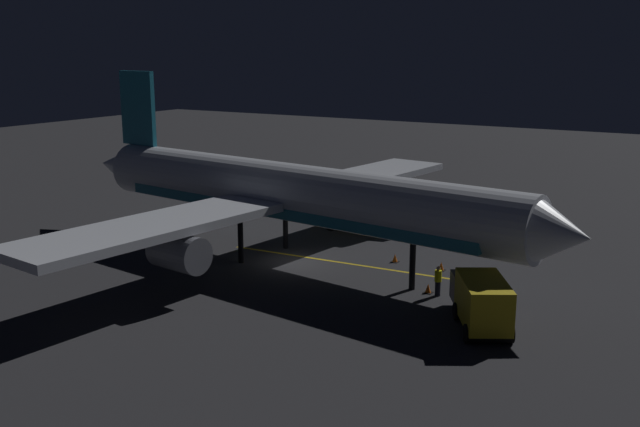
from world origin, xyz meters
TOP-DOWN VIEW (x-y plane):
  - ground_plane at (0.00, 0.00)m, footprint 180.00×180.00m
  - apron_guide_stripe at (-1.54, 4.00)m, footprint 1.18×18.96m
  - airliner at (-0.08, -0.63)m, footprint 37.25×39.26m
  - baggage_truck at (4.69, 14.16)m, footprint 6.29×4.82m
  - catering_truck at (-9.95, -0.04)m, footprint 3.37×6.76m
  - ground_crew_worker at (1.44, 10.61)m, footprint 0.40×0.40m
  - traffic_cone_near_left at (-3.20, 9.00)m, footprint 0.50×0.50m
  - traffic_cone_near_right at (1.26, 9.96)m, footprint 0.50×0.50m
  - traffic_cone_under_wing at (-3.39, 5.71)m, footprint 0.50×0.50m

SIDE VIEW (x-z plane):
  - ground_plane at x=0.00m, z-range -0.20..0.00m
  - apron_guide_stripe at x=-1.54m, z-range 0.00..0.01m
  - traffic_cone_near_left at x=-3.20m, z-range -0.03..0.52m
  - traffic_cone_near_right at x=1.26m, z-range -0.03..0.52m
  - traffic_cone_under_wing at x=-3.39m, z-range -0.03..0.52m
  - ground_crew_worker at x=1.44m, z-range 0.02..1.76m
  - catering_truck at x=-9.95m, z-range 0.07..2.31m
  - baggage_truck at x=4.69m, z-range 0.02..2.64m
  - airliner at x=-0.08m, z-range -1.57..10.48m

